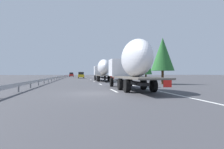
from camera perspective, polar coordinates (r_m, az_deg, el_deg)
name	(u,v)px	position (r m, az deg, el deg)	size (l,w,h in m)	color
ground_plane	(82,79)	(54.67, -8.72, -1.24)	(260.00, 260.00, 0.00)	#424247
lane_stripe_0	(114,91)	(17.00, 0.53, -4.72)	(3.20, 0.20, 0.01)	white
lane_stripe_1	(100,84)	(26.84, -3.41, -2.86)	(3.20, 0.20, 0.01)	white
lane_stripe_2	(94,81)	(36.66, -5.22, -2.00)	(3.20, 0.20, 0.01)	white
lane_stripe_3	(91,80)	(45.98, -6.21, -1.53)	(3.20, 0.20, 0.01)	white
lane_stripe_4	(88,78)	(58.50, -7.05, -1.13)	(3.20, 0.20, 0.01)	white
lane_stripe_5	(87,78)	(66.07, -7.40, -0.96)	(3.20, 0.20, 0.01)	white
lane_stripe_6	(86,77)	(70.74, -7.58, -0.87)	(3.20, 0.20, 0.01)	white
lane_stripe_7	(85,77)	(78.13, -7.82, -0.76)	(3.20, 0.20, 0.01)	white
edge_line_right	(100,78)	(60.05, -3.59, -1.09)	(110.00, 0.20, 0.01)	white
truck_lead	(103,69)	(38.34, -2.73, 1.63)	(14.14, 2.55, 4.15)	silver
truck_trailing	(132,63)	(17.99, 5.81, 3.34)	(12.71, 2.55, 4.39)	silver
car_blue_sedan	(81,75)	(77.94, -9.16, -0.06)	(4.48, 1.82, 1.92)	#28479E
car_yellow_coupe	(81,75)	(59.70, -9.06, -0.19)	(4.19, 1.80, 1.91)	gold
car_red_compact	(71,75)	(86.31, -11.78, -0.04)	(4.29, 1.83, 1.86)	red
road_sign	(103,71)	(62.17, -2.70, 1.17)	(0.10, 0.90, 3.49)	gray
tree_0	(113,68)	(74.23, 0.23, 1.88)	(3.06, 3.06, 5.62)	#472D19
tree_1	(146,60)	(40.44, 9.88, 4.17)	(2.48, 2.48, 7.15)	#472D19
tree_2	(163,54)	(28.33, 14.61, 5.77)	(3.23, 3.23, 6.52)	#472D19
guardrail_median	(61,77)	(57.83, -14.75, -0.59)	(94.00, 0.10, 0.76)	#9EA0A5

